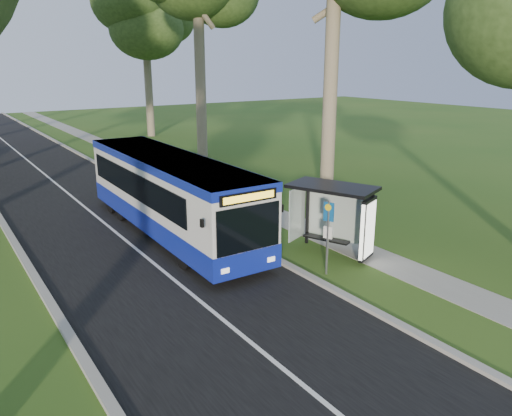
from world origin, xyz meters
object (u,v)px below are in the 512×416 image
Objects in this scene: bus at (169,194)px; bus_shelter at (343,209)px; litter_bin at (257,223)px; bus_stop_sign at (328,229)px.

bus_shelter is (3.74, -5.50, 0.16)m from bus.
litter_bin is at bearing -36.15° from bus.
bus is 3.53× the size of bus_shelter.
bus is 4.80× the size of bus_stop_sign.
bus_stop_sign is at bearing -172.30° from bus_shelter.
litter_bin is (0.28, 4.30, -1.02)m from bus_stop_sign.
bus reaches higher than litter_bin.
bus is 12.18× the size of litter_bin.
bus_shelter reaches higher than litter_bin.
bus_stop_sign is 4.43m from litter_bin.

